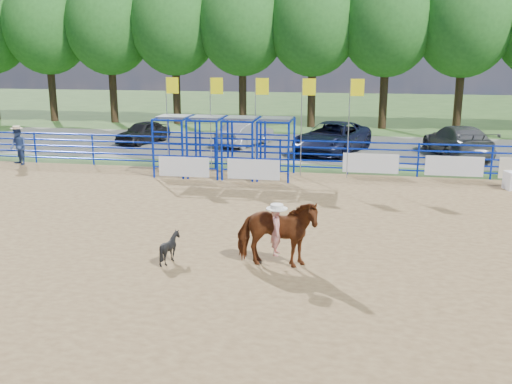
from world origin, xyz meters
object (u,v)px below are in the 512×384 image
car_c (332,138)px  car_a (143,132)px  car_d (458,141)px  calf (170,248)px  horse_and_rider (277,232)px  spectator_cowboy (18,146)px  car_b (245,134)px

car_c → car_a: bearing=-168.0°
car_d → calf: bearing=49.0°
car_a → car_d: car_d is taller
car_a → car_c: size_ratio=0.65×
horse_and_rider → car_a: bearing=120.2°
calf → car_d: (9.66, 17.18, 0.40)m
calf → car_c: car_c is taller
spectator_cowboy → car_b: bearing=38.0°
horse_and_rider → spectator_cowboy: (-14.03, 10.92, -0.01)m
spectator_cowboy → calf: bearing=-44.5°
car_d → spectator_cowboy: bearing=4.5°
car_b → horse_and_rider: bearing=125.2°
horse_and_rider → calf: 2.80m
horse_and_rider → spectator_cowboy: bearing=142.1°
calf → spectator_cowboy: (-11.29, 11.09, 0.53)m
spectator_cowboy → car_d: 21.82m
calf → car_d: car_d is taller
car_a → car_c: bearing=10.9°
car_b → car_c: (5.02, -1.39, 0.13)m
calf → car_a: car_a is taller
car_d → horse_and_rider: bearing=56.2°
car_c → car_d: (6.40, 0.02, -0.01)m
car_b → car_c: 5.21m
calf → car_d: size_ratio=0.14×
car_a → car_c: car_c is taller
spectator_cowboy → car_b: (9.53, 7.46, -0.24)m
car_a → car_d: bearing=13.4°
horse_and_rider → spectator_cowboy: size_ratio=1.22×
car_a → car_d: (17.56, -1.30, 0.16)m
car_c → spectator_cowboy: bearing=-138.6°
horse_and_rider → car_b: size_ratio=0.54×
calf → car_b: 18.64m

